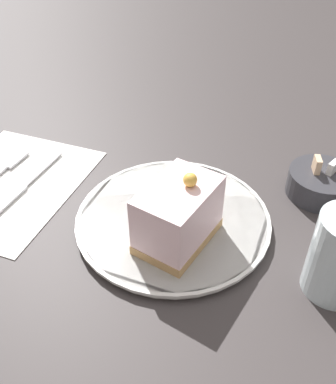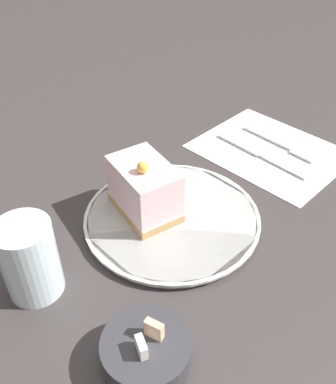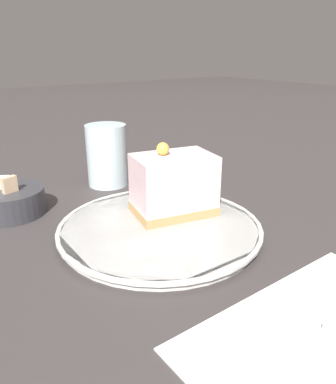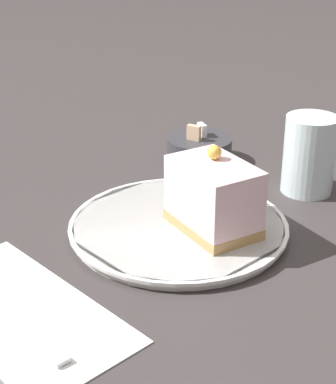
# 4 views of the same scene
# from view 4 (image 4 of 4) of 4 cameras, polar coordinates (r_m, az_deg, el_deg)

# --- Properties ---
(ground_plane) EXTENTS (4.00, 4.00, 0.00)m
(ground_plane) POSITION_cam_4_polar(r_m,az_deg,el_deg) (0.76, 3.08, -3.15)
(ground_plane) COLOR #383333
(plate) EXTENTS (0.26, 0.26, 0.01)m
(plate) POSITION_cam_4_polar(r_m,az_deg,el_deg) (0.75, 0.93, -3.12)
(plate) COLOR silver
(plate) RESTS_ON ground_plane
(cake_slice) EXTENTS (0.09, 0.12, 0.10)m
(cake_slice) POSITION_cam_4_polar(r_m,az_deg,el_deg) (0.72, 4.08, -0.43)
(cake_slice) COLOR #AD8451
(cake_slice) RESTS_ON plate
(knife) EXTENTS (0.02, 0.19, 0.00)m
(knife) POSITION_cam_4_polar(r_m,az_deg,el_deg) (0.61, -13.17, -11.15)
(knife) COLOR silver
(knife) RESTS_ON napkin
(sugar_bowl) EXTENTS (0.10, 0.10, 0.06)m
(sugar_bowl) POSITION_cam_4_polar(r_m,az_deg,el_deg) (0.94, 2.79, 3.82)
(sugar_bowl) COLOR #333338
(sugar_bowl) RESTS_ON ground_plane
(drinking_glass) EXTENTS (0.07, 0.07, 0.10)m
(drinking_glass) POSITION_cam_4_polar(r_m,az_deg,el_deg) (0.85, 12.44, 3.26)
(drinking_glass) COLOR silver
(drinking_glass) RESTS_ON ground_plane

